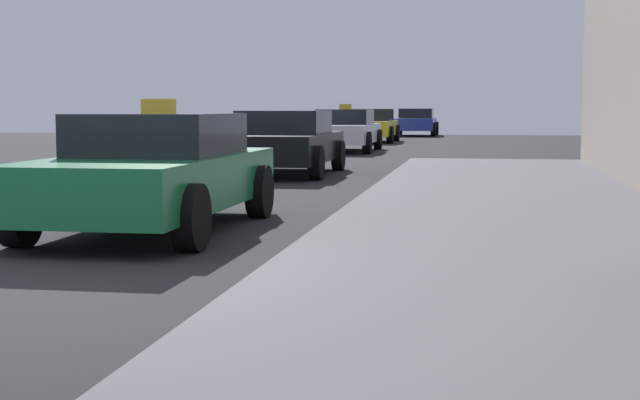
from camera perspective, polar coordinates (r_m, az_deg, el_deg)
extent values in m
cube|color=#5B5B60|center=(6.27, 13.06, -6.17)|extent=(4.00, 32.00, 0.15)
cube|color=#196638|center=(10.37, -10.05, 1.15)|extent=(1.71, 4.30, 0.55)
cube|color=black|center=(10.55, -9.70, 3.95)|extent=(1.50, 1.94, 0.45)
cube|color=yellow|center=(10.54, -9.73, 5.61)|extent=(0.36, 0.14, 0.16)
cylinder|color=black|center=(8.82, -7.81, -1.06)|extent=(0.22, 0.64, 0.64)
cylinder|color=black|center=(9.48, -17.72, -0.82)|extent=(0.22, 0.64, 0.64)
cylinder|color=black|center=(11.46, -3.68, 0.52)|extent=(0.22, 0.64, 0.64)
cylinder|color=black|center=(11.98, -11.66, 0.63)|extent=(0.22, 0.64, 0.64)
cube|color=black|center=(18.82, -2.28, 3.21)|extent=(1.84, 4.23, 0.55)
cube|color=black|center=(19.01, -2.15, 4.74)|extent=(1.62, 1.90, 0.45)
cylinder|color=black|center=(17.33, -0.22, 2.26)|extent=(0.22, 0.64, 0.64)
cylinder|color=black|center=(17.74, -6.10, 2.31)|extent=(0.22, 0.64, 0.64)
cylinder|color=black|center=(20.00, 1.12, 2.71)|extent=(0.22, 0.64, 0.64)
cylinder|color=black|center=(20.35, -4.03, 2.75)|extent=(0.22, 0.64, 0.64)
cube|color=white|center=(28.60, 1.48, 4.04)|extent=(1.74, 4.44, 0.55)
cube|color=black|center=(28.81, 1.55, 5.05)|extent=(1.53, 2.00, 0.45)
cube|color=yellow|center=(28.81, 1.55, 5.65)|extent=(0.36, 0.14, 0.16)
cylinder|color=black|center=(27.08, 2.87, 3.47)|extent=(0.22, 0.64, 0.64)
cylinder|color=black|center=(27.34, -0.75, 3.50)|extent=(0.22, 0.64, 0.64)
cylinder|color=black|center=(29.91, 3.52, 3.67)|extent=(0.22, 0.64, 0.64)
cylinder|color=black|center=(30.14, 0.23, 3.70)|extent=(0.22, 0.64, 0.64)
cube|color=yellow|center=(36.25, 3.09, 4.37)|extent=(1.74, 4.19, 0.55)
cube|color=black|center=(36.45, 3.13, 5.17)|extent=(1.53, 1.89, 0.45)
cylinder|color=black|center=(34.83, 4.25, 3.94)|extent=(0.22, 0.64, 0.64)
cylinder|color=black|center=(35.04, 1.41, 3.97)|extent=(0.22, 0.64, 0.64)
cylinder|color=black|center=(37.50, 4.65, 4.06)|extent=(0.22, 0.64, 0.64)
cylinder|color=black|center=(37.69, 2.00, 4.08)|extent=(0.22, 0.64, 0.64)
cube|color=#233899|center=(44.57, 5.83, 4.59)|extent=(1.75, 4.02, 0.55)
cube|color=black|center=(44.76, 5.85, 5.23)|extent=(1.54, 1.81, 0.45)
cylinder|color=black|center=(43.24, 6.87, 4.25)|extent=(0.22, 0.64, 0.64)
cylinder|color=black|center=(43.36, 4.55, 4.27)|extent=(0.22, 0.64, 0.64)
cylinder|color=black|center=(45.81, 7.03, 4.32)|extent=(0.22, 0.64, 0.64)
cylinder|color=black|center=(45.92, 4.84, 4.35)|extent=(0.22, 0.64, 0.64)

